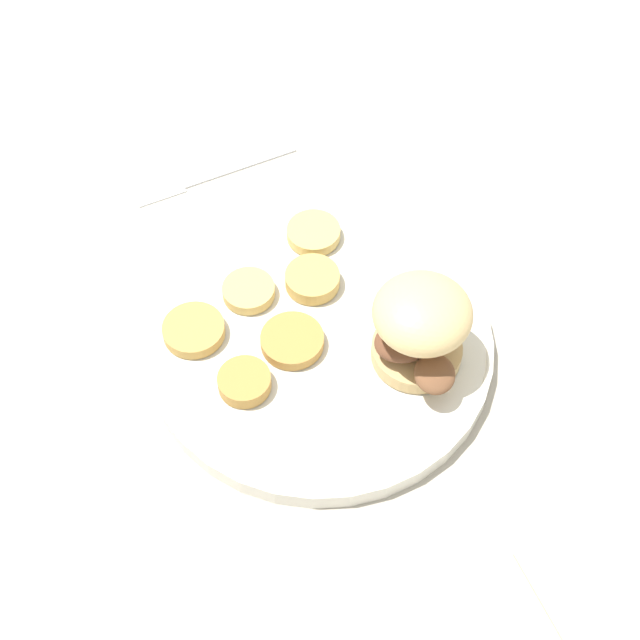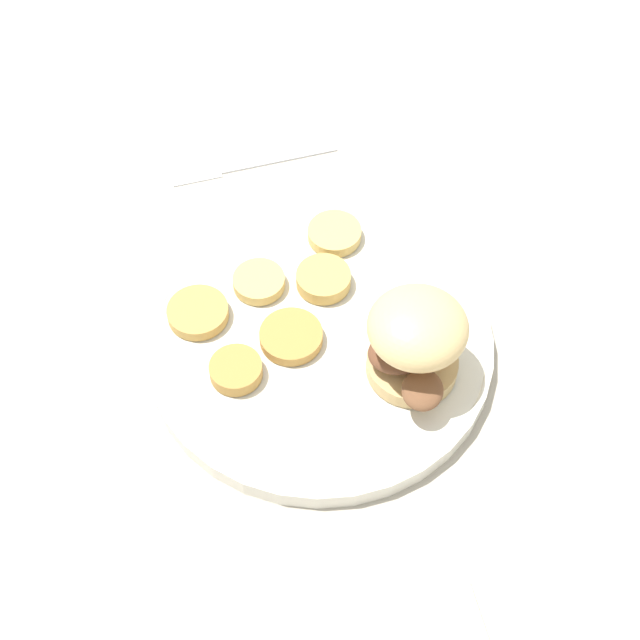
% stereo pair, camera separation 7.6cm
% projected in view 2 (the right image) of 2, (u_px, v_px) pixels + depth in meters
% --- Properties ---
extents(ground_plane, '(4.00, 4.00, 0.00)m').
position_uv_depth(ground_plane, '(320.00, 349.00, 0.80)').
color(ground_plane, '#B2A899').
extents(dinner_plate, '(0.31, 0.31, 0.02)m').
position_uv_depth(dinner_plate, '(320.00, 342.00, 0.79)').
color(dinner_plate, white).
rests_on(dinner_plate, ground_plane).
extents(sandwich, '(0.10, 0.09, 0.09)m').
position_uv_depth(sandwich, '(414.00, 342.00, 0.73)').
color(sandwich, tan).
rests_on(sandwich, dinner_plate).
extents(potato_round_0, '(0.05, 0.05, 0.01)m').
position_uv_depth(potato_round_0, '(198.00, 312.00, 0.79)').
color(potato_round_0, tan).
rests_on(potato_round_0, dinner_plate).
extents(potato_round_1, '(0.05, 0.05, 0.01)m').
position_uv_depth(potato_round_1, '(259.00, 282.00, 0.81)').
color(potato_round_1, '#DBB766').
rests_on(potato_round_1, dinner_plate).
extents(potato_round_2, '(0.05, 0.05, 0.01)m').
position_uv_depth(potato_round_2, '(334.00, 233.00, 0.84)').
color(potato_round_2, '#DBB766').
rests_on(potato_round_2, dinner_plate).
extents(potato_round_3, '(0.06, 0.06, 0.01)m').
position_uv_depth(potato_round_3, '(291.00, 337.00, 0.78)').
color(potato_round_3, '#BC8942').
rests_on(potato_round_3, dinner_plate).
extents(potato_round_4, '(0.05, 0.05, 0.01)m').
position_uv_depth(potato_round_4, '(236.00, 370.00, 0.75)').
color(potato_round_4, '#BC8942').
rests_on(potato_round_4, dinner_plate).
extents(potato_round_5, '(0.05, 0.05, 0.01)m').
position_uv_depth(potato_round_5, '(323.00, 279.00, 0.81)').
color(potato_round_5, tan).
rests_on(potato_round_5, dinner_plate).
extents(fork, '(0.13, 0.15, 0.00)m').
position_uv_depth(fork, '(251.00, 162.00, 0.93)').
color(fork, silver).
rests_on(fork, ground_plane).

